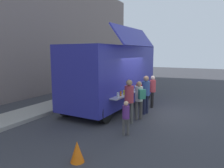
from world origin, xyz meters
TOP-DOWN VIEW (x-y plane):
  - ground_plane at (0.00, 0.00)m, footprint 60.00×60.00m
  - curb_strip at (-3.96, 4.50)m, footprint 28.00×1.60m
  - food_truck_main at (0.04, 1.88)m, footprint 6.13×3.00m
  - traffic_cone_orange at (-5.28, 0.14)m, footprint 0.36×0.36m
  - trash_bin at (3.67, 4.20)m, footprint 0.60×0.60m
  - customer_front_ordering at (-0.44, -0.02)m, footprint 0.57×0.35m
  - customer_mid_with_backpack at (-1.34, -0.05)m, footprint 0.48×0.50m
  - customer_rear_waiting at (-2.02, 0.11)m, footprint 0.35×0.35m
  - customer_extra_browsing at (0.84, 0.05)m, footprint 0.33×0.33m
  - child_near_queue at (-3.10, -0.24)m, footprint 0.24×0.24m

SIDE VIEW (x-z plane):
  - ground_plane at x=0.00m, z-range 0.00..0.00m
  - curb_strip at x=-3.96m, z-range 0.00..0.15m
  - traffic_cone_orange at x=-5.28m, z-range 0.00..0.55m
  - trash_bin at x=3.67m, z-range 0.00..0.97m
  - child_near_queue at x=-3.10m, z-range 0.11..1.28m
  - customer_extra_browsing at x=0.84m, z-range 0.16..1.76m
  - customer_mid_with_backpack at x=-1.34m, z-range 0.18..1.77m
  - customer_front_ordering at x=-0.44m, z-range 0.16..1.89m
  - customer_rear_waiting at x=-2.02m, z-range 0.17..1.90m
  - food_truck_main at x=0.04m, z-range -0.26..3.59m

